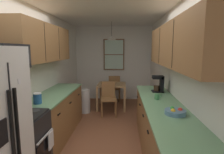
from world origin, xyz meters
name	(u,v)px	position (x,y,z in m)	size (l,w,h in m)	color
ground_plane	(106,130)	(0.00, 1.00, 0.00)	(12.00, 12.00, 0.00)	brown
wall_left	(44,72)	(-1.35, 1.00, 1.27)	(0.10, 9.00, 2.55)	white
wall_right	(171,73)	(1.35, 1.00, 1.27)	(0.10, 9.00, 2.55)	white
wall_back	(113,63)	(0.00, 3.65, 1.27)	(4.40, 0.10, 2.55)	white
ceiling_slab	(106,7)	(0.00, 1.00, 2.59)	(4.40, 9.00, 0.08)	white
stove_range	(21,147)	(-0.99, -0.62, 0.47)	(0.66, 0.59, 1.10)	black
microwave_over_range	(5,57)	(-1.11, -0.62, 1.67)	(0.39, 0.56, 0.32)	black
counter_left	(56,114)	(-1.00, 0.68, 0.45)	(0.64, 2.02, 0.90)	olive
upper_cabinets_left	(44,43)	(-1.14, 0.63, 1.88)	(0.33, 2.10, 0.70)	olive
counter_right	(162,131)	(1.00, 0.03, 0.45)	(0.64, 2.99, 0.90)	olive
upper_cabinets_right	(176,45)	(1.14, -0.02, 1.82)	(0.33, 2.67, 0.64)	olive
dining_table	(112,88)	(0.01, 2.57, 0.61)	(0.83, 0.84, 0.73)	#A87F51
dining_chair_near	(109,97)	(-0.03, 1.95, 0.50)	(0.44, 0.44, 0.90)	olive
dining_chair_far	(114,87)	(0.06, 3.20, 0.50)	(0.44, 0.44, 0.90)	olive
pendant_light	(112,38)	(0.01, 2.57, 2.08)	(0.28, 0.28, 0.52)	black
back_window	(114,55)	(0.03, 3.58, 1.58)	(0.72, 0.05, 1.07)	brown
trash_bin	(85,101)	(-0.70, 2.09, 0.33)	(0.28, 0.28, 0.65)	silver
storage_canister	(37,98)	(-1.00, -0.07, 0.99)	(0.13, 0.13, 0.17)	#265999
dish_towel	(51,140)	(-0.64, -0.47, 0.50)	(0.02, 0.16, 0.24)	white
coffee_maker	(159,84)	(1.09, 0.88, 1.07)	(0.22, 0.18, 0.33)	black
mug_by_coffeemaker	(157,97)	(0.95, 0.31, 0.95)	(0.12, 0.08, 0.10)	#3F7F4C
fruit_bowl	(175,112)	(1.06, -0.43, 0.94)	(0.28, 0.28, 0.09)	#597F9E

